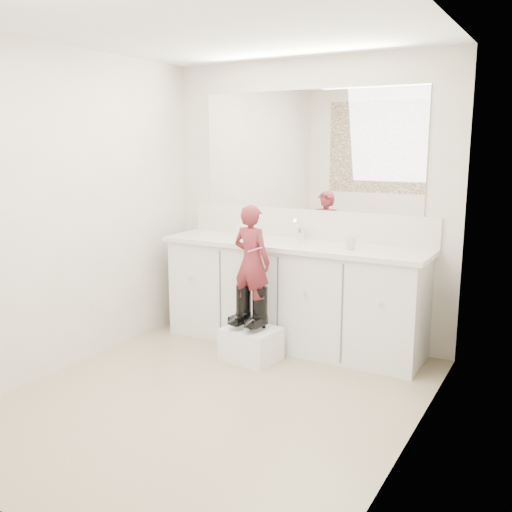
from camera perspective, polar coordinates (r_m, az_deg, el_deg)
The scene contains 19 objects.
floor at distance 3.99m, azimuth -4.30°, elevation -14.01°, with size 3.00×3.00×0.00m, color #827355.
ceiling at distance 3.68m, azimuth -4.89°, elevation 22.13°, with size 3.00×3.00×0.00m, color white.
wall_back at distance 4.96m, azimuth 5.17°, elevation 5.36°, with size 2.60×2.60×0.00m, color beige.
wall_front at distance 2.56m, azimuth -23.60°, elevation -0.95°, with size 2.60×2.60×0.00m, color beige.
wall_left at distance 4.50m, azimuth -18.49°, elevation 4.25°, with size 3.00×3.00×0.00m, color beige.
wall_right at distance 3.12m, azimuth 15.65°, elevation 1.60°, with size 3.00×3.00×0.00m, color beige.
vanity_cabinet at distance 4.85m, azimuth 3.67°, elevation -4.06°, with size 2.20×0.55×0.85m, color silver.
countertop at distance 4.74m, azimuth 3.66°, elevation 1.09°, with size 2.28×0.58×0.04m, color beige.
backsplash at distance 4.96m, azimuth 5.06°, elevation 3.22°, with size 2.28×0.03×0.25m, color beige.
mirror at distance 4.92m, azimuth 5.20°, elevation 10.45°, with size 2.00×0.02×1.00m, color white.
dot_panel at distance 2.52m, azimuth -24.22°, elevation 9.14°, with size 2.00×0.01×1.20m, color #472819.
faucet at distance 4.88m, azimuth 4.51°, elevation 2.20°, with size 0.08×0.08×0.10m, color silver.
cup at distance 4.49m, azimuth 9.44°, elevation 1.27°, with size 0.10×0.10×0.09m, color beige.
soap_bottle at distance 4.95m, azimuth -1.35°, elevation 2.90°, with size 0.09×0.09×0.19m, color white.
step_stool at distance 4.59m, azimuth -0.50°, elevation -8.80°, with size 0.41×0.34×0.26m, color white.
boot_left at distance 4.54m, azimuth -1.26°, elevation -5.00°, with size 0.13×0.23×0.34m, color black, non-canonical shape.
boot_right at distance 4.47m, azimuth 0.40°, elevation -5.26°, with size 0.13×0.23×0.34m, color black, non-canonical shape.
toddler at distance 4.41m, azimuth -0.44°, elevation -0.53°, with size 0.32×0.21×0.88m, color #AA343B.
toothbrush at distance 4.30m, azimuth -0.11°, elevation 0.65°, with size 0.01×0.01×0.14m, color #E157A8.
Camera 1 is at (2.02, -3.00, 1.70)m, focal length 40.00 mm.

